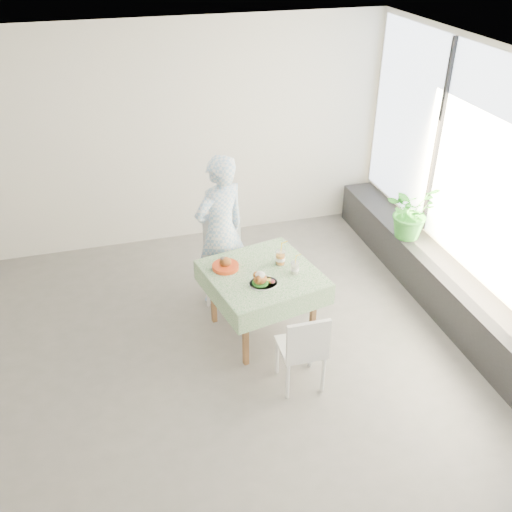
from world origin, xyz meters
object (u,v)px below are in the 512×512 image
object	(u,v)px
diner	(220,231)
main_dish	(262,280)
potted_plant	(411,211)
juice_cup_orange	(280,258)
cafe_table	(262,295)
chair_far	(223,275)
chair_near	(301,362)

from	to	relation	value
diner	main_dish	bearing A→B (deg)	77.51
diner	potted_plant	distance (m)	2.25
juice_cup_orange	potted_plant	world-z (taller)	potted_plant
cafe_table	chair_far	world-z (taller)	chair_far
cafe_table	juice_cup_orange	size ratio (longest dim) A/B	4.15
cafe_table	juice_cup_orange	bearing A→B (deg)	23.92
main_dish	chair_far	bearing A→B (deg)	100.06
cafe_table	diner	distance (m)	0.85
cafe_table	diner	xyz separation A→B (m)	(-0.26, 0.70, 0.41)
cafe_table	main_dish	world-z (taller)	main_dish
cafe_table	main_dish	bearing A→B (deg)	-107.78
cafe_table	diner	bearing A→B (deg)	110.51
chair_near	main_dish	xyz separation A→B (m)	(-0.19, 0.63, 0.53)
juice_cup_orange	chair_far	bearing A→B (deg)	125.20
chair_far	juice_cup_orange	world-z (taller)	juice_cup_orange
chair_far	potted_plant	size ratio (longest dim) A/B	1.38
potted_plant	cafe_table	bearing A→B (deg)	-162.25
main_dish	cafe_table	bearing A→B (deg)	72.22
main_dish	juice_cup_orange	bearing A→B (deg)	47.03
chair_far	juice_cup_orange	bearing A→B (deg)	-54.80
main_dish	juice_cup_orange	xyz separation A→B (m)	(0.29, 0.31, 0.02)
juice_cup_orange	potted_plant	bearing A→B (deg)	16.95
cafe_table	main_dish	xyz separation A→B (m)	(-0.07, -0.21, 0.33)
juice_cup_orange	potted_plant	distance (m)	1.85
diner	juice_cup_orange	xyz separation A→B (m)	(0.48, -0.60, -0.06)
chair_near	diner	world-z (taller)	diner
chair_near	juice_cup_orange	distance (m)	1.09
cafe_table	juice_cup_orange	xyz separation A→B (m)	(0.22, 0.10, 0.35)
juice_cup_orange	potted_plant	xyz separation A→B (m)	(1.77, 0.54, 0.02)
cafe_table	chair_near	size ratio (longest dim) A/B	1.47
chair_far	main_dish	world-z (taller)	chair_far
cafe_table	chair_near	world-z (taller)	chair_near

